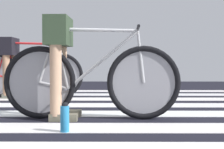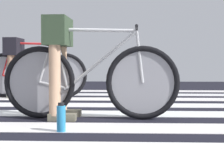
{
  "view_description": "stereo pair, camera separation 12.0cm",
  "coord_description": "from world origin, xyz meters",
  "views": [
    {
      "loc": [
        0.39,
        -3.34,
        0.56
      ],
      "look_at": [
        0.37,
        0.17,
        0.45
      ],
      "focal_mm": 53.2,
      "sensor_mm": 36.0,
      "label": 1
    },
    {
      "loc": [
        0.51,
        -3.34,
        0.56
      ],
      "look_at": [
        0.37,
        0.17,
        0.45
      ],
      "focal_mm": 53.2,
      "sensor_mm": 36.0,
      "label": 2
    }
  ],
  "objects": [
    {
      "name": "ground",
      "position": [
        0.0,
        0.0,
        0.01
      ],
      "size": [
        18.0,
        14.0,
        0.02
      ],
      "color": "black"
    },
    {
      "name": "bicycle_2_of_2",
      "position": [
        -0.98,
        1.95,
        0.41
      ],
      "size": [
        1.74,
        0.52,
        0.93
      ],
      "rotation": [
        0.0,
        0.0,
        -0.01
      ],
      "color": "black",
      "rests_on": "ground"
    },
    {
      "name": "cyclist_1_of_2",
      "position": [
        -0.15,
        -0.1,
        0.67
      ],
      "size": [
        0.32,
        0.42,
        1.0
      ],
      "rotation": [
        0.0,
        0.0,
        -0.04
      ],
      "color": "tan",
      "rests_on": "ground"
    },
    {
      "name": "water_bottle",
      "position": [
        -0.0,
        -0.75,
        0.13
      ],
      "size": [
        0.07,
        0.07,
        0.23
      ],
      "color": "#2C90CE",
      "rests_on": "ground"
    },
    {
      "name": "cyclist_2_of_2",
      "position": [
        -1.29,
        1.95,
        0.64
      ],
      "size": [
        0.31,
        0.41,
        0.96
      ],
      "rotation": [
        0.0,
        0.0,
        -0.01
      ],
      "color": "#A87A5B",
      "rests_on": "ground"
    },
    {
      "name": "bicycle_1_of_2",
      "position": [
        0.16,
        -0.11,
        0.41
      ],
      "size": [
        1.74,
        0.52,
        0.93
      ],
      "rotation": [
        0.0,
        0.0,
        -0.04
      ],
      "color": "black",
      "rests_on": "ground"
    },
    {
      "name": "crosswalk_markings",
      "position": [
        0.01,
        0.21,
        0.02
      ],
      "size": [
        5.47,
        6.53,
        0.0
      ],
      "color": "silver",
      "rests_on": "ground"
    }
  ]
}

